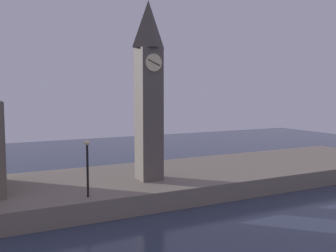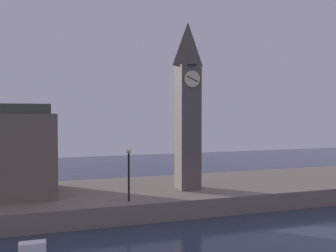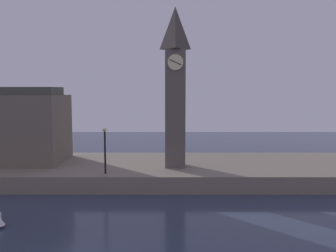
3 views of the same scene
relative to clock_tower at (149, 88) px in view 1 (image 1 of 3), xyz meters
The scene contains 3 objects.
far_embankment 10.37m from the clock_tower, 164.58° to the left, with size 70.00×12.00×1.50m, color slate.
clock_tower is the anchor object (origin of this frame).
streetlamp 8.58m from the clock_tower, 153.31° to the right, with size 0.36×0.36×4.02m.
Camera 1 is at (-7.34, -10.86, 8.93)m, focal length 41.16 mm.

